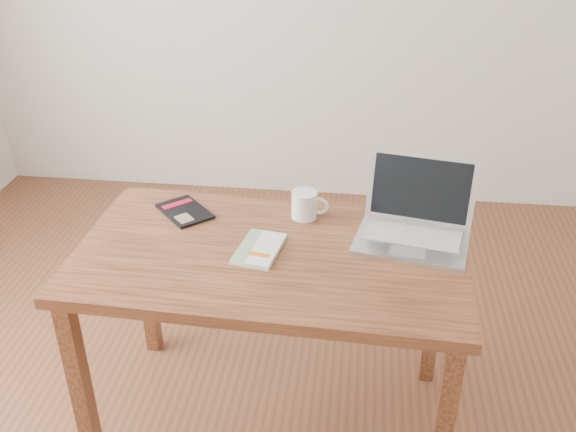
# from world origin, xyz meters

# --- Properties ---
(room) EXTENTS (4.04, 4.04, 2.70)m
(room) POSITION_xyz_m (-0.07, 0.00, 1.36)
(room) COLOR brown
(room) RESTS_ON ground
(desk) EXTENTS (1.30, 0.78, 0.75)m
(desk) POSITION_xyz_m (-0.00, 0.12, 0.66)
(desk) COLOR brown
(desk) RESTS_ON ground
(white_guidebook) EXTENTS (0.16, 0.23, 0.02)m
(white_guidebook) POSITION_xyz_m (-0.04, 0.11, 0.76)
(white_guidebook) COLOR beige
(white_guidebook) RESTS_ON desk
(black_guidebook) EXTENTS (0.24, 0.24, 0.01)m
(black_guidebook) POSITION_xyz_m (-0.35, 0.33, 0.76)
(black_guidebook) COLOR black
(black_guidebook) RESTS_ON desk
(laptop) EXTENTS (0.41, 0.37, 0.25)m
(laptop) POSITION_xyz_m (0.46, 0.27, 0.80)
(laptop) COLOR silver
(laptop) RESTS_ON desk
(coffee_mug) EXTENTS (0.13, 0.09, 0.10)m
(coffee_mug) POSITION_xyz_m (0.09, 0.36, 0.80)
(coffee_mug) COLOR white
(coffee_mug) RESTS_ON desk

